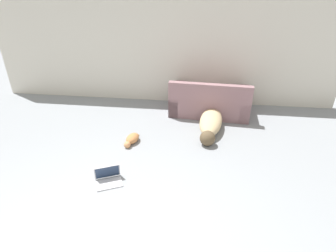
{
  "coord_description": "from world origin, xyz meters",
  "views": [
    {
      "loc": [
        0.91,
        -1.51,
        2.41
      ],
      "look_at": [
        0.45,
        2.06,
        0.51
      ],
      "focal_mm": 28.0,
      "sensor_mm": 36.0,
      "label": 1
    }
  ],
  "objects": [
    {
      "name": "wall_back",
      "position": [
        0.0,
        4.38,
        1.3
      ],
      "size": [
        7.83,
        0.06,
        2.6
      ],
      "color": "beige",
      "rests_on": "ground_plane"
    },
    {
      "name": "cat",
      "position": [
        -0.22,
        2.32,
        0.07
      ],
      "size": [
        0.26,
        0.5,
        0.15
      ],
      "rotation": [
        0.0,
        0.0,
        4.49
      ],
      "color": "#BC7A47",
      "rests_on": "ground_plane"
    },
    {
      "name": "laptop_open",
      "position": [
        -0.29,
        1.27,
        0.07
      ],
      "size": [
        0.44,
        0.4,
        0.23
      ],
      "rotation": [
        0.0,
        0.0,
        0.44
      ],
      "color": "#B7B7BC",
      "rests_on": "ground_plane"
    },
    {
      "name": "dog",
      "position": [
        1.15,
        2.98,
        0.15
      ],
      "size": [
        0.54,
        1.63,
        0.3
      ],
      "rotation": [
        0.0,
        0.0,
        4.61
      ],
      "color": "tan",
      "rests_on": "ground_plane"
    },
    {
      "name": "couch",
      "position": [
        1.13,
        3.74,
        0.26
      ],
      "size": [
        1.7,
        0.98,
        0.77
      ],
      "rotation": [
        0.0,
        0.0,
        3.07
      ],
      "color": "gray",
      "rests_on": "ground_plane"
    }
  ]
}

